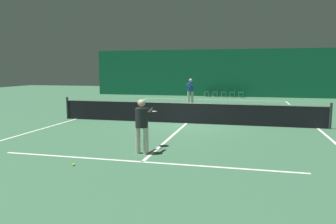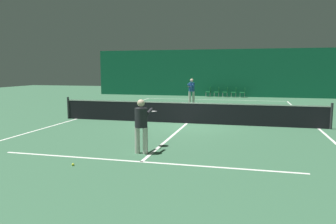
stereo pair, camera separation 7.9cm
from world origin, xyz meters
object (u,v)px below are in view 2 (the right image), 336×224
Objects in this scene: player_near at (142,122)px; courtside_chair_4 at (243,92)px; courtside_chair_1 at (217,91)px; courtside_chair_3 at (235,92)px; player_far at (192,89)px; courtside_chair_0 at (209,91)px; tennis_net at (187,112)px; courtside_chair_2 at (226,92)px; tennis_ball at (73,165)px.

player_near is 1.87× the size of courtside_chair_4.
courtside_chair_1 and courtside_chair_3 have the same top height.
player_near is at bearing 3.66° from player_far.
courtside_chair_0 is 2.98m from courtside_chair_4.
tennis_net is 14.81m from courtside_chair_2.
player_far is 6.50m from courtside_chair_2.
courtside_chair_1 is at bearing -90.00° from courtside_chair_2.
player_near reaches higher than tennis_net.
tennis_net is 14.29× the size of courtside_chair_0.
courtside_chair_2 is at bearing -0.09° from player_near.
tennis_net is 6.81× the size of player_far.
courtside_chair_1 is (0.19, 20.33, -0.43)m from player_near.
courtside_chair_2 is (1.98, 6.17, -0.54)m from player_far.
player_near reaches higher than tennis_ball.
courtside_chair_1 is at bearing 90.31° from tennis_net.
tennis_net is 7.34m from tennis_ball.
courtside_chair_0 is 2.24m from courtside_chair_3.
tennis_ball is at bearing -1.91° from courtside_chair_0.
courtside_chair_1 is 2.24m from courtside_chair_4.
courtside_chair_4 is at bearing 90.00° from courtside_chair_3.
tennis_net is at bearing 77.71° from tennis_ball.
courtside_chair_0 is (0.49, 6.17, -0.54)m from player_far.
player_far is at bearing -11.34° from courtside_chair_1.
courtside_chair_0 is at bearing 4.11° from player_near.
player_far reaches higher than player_near.
courtside_chair_0 is at bearing -90.00° from courtside_chair_2.
courtside_chair_2 is 1.00× the size of courtside_chair_3.
player_near reaches higher than courtside_chair_1.
tennis_ball is at bearing -1.44° from player_far.
courtside_chair_4 is 22.27m from tennis_ball.
player_near is (-0.27, -5.53, 0.40)m from tennis_net.
courtside_chair_0 and courtside_chair_3 have the same top height.
courtside_chair_1 and courtside_chair_2 have the same top height.
tennis_net is at bearing 3.19° from courtside_chair_0.
tennis_net is 14.86m from courtside_chair_3.
courtside_chair_4 is at bearing 90.00° from courtside_chair_1.
tennis_net is 14.82m from courtside_chair_0.
courtside_chair_2 is 12.73× the size of tennis_ball.
tennis_net reaches higher than courtside_chair_0.
courtside_chair_3 is at bearing -90.00° from courtside_chair_4.
tennis_net is 181.82× the size of tennis_ball.
tennis_net reaches higher than tennis_ball.
tennis_ball is at bearing -3.85° from courtside_chair_1.
player_near is at bearing -0.55° from courtside_chair_1.
player_far reaches higher than courtside_chair_2.
courtside_chair_4 is at bearing -4.26° from player_near.
player_near is 0.89× the size of player_far.
courtside_chair_4 is (1.49, 0.00, 0.00)m from courtside_chair_2.
player_near reaches higher than courtside_chair_0.
player_near is 2.25m from tennis_ball.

